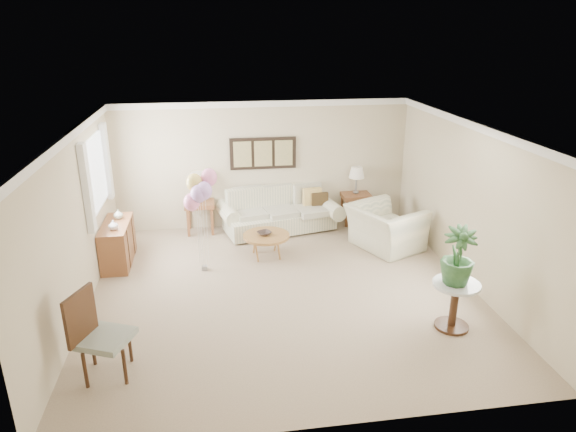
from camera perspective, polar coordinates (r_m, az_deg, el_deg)
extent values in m
plane|color=tan|center=(8.28, -0.42, -8.33)|extent=(6.00, 6.00, 0.00)
cube|color=#C5B390|center=(10.58, -2.78, 5.69)|extent=(6.00, 0.04, 2.60)
cube|color=#C5B390|center=(5.07, 4.52, -11.46)|extent=(6.00, 0.04, 2.60)
cube|color=#C5B390|center=(7.92, -22.47, -0.98)|extent=(0.04, 6.00, 2.60)
cube|color=#C5B390|center=(8.67, 19.60, 1.17)|extent=(0.04, 6.00, 2.60)
cube|color=white|center=(7.39, -0.47, 9.58)|extent=(6.00, 6.00, 0.02)
cube|color=white|center=(10.31, -2.88, 12.33)|extent=(6.00, 0.06, 0.12)
cube|color=white|center=(7.58, -23.51, 7.80)|extent=(0.06, 6.00, 0.12)
cube|color=white|center=(8.35, 20.42, 9.22)|extent=(0.06, 6.00, 0.12)
cube|color=white|center=(9.20, -20.62, 4.41)|extent=(0.04, 1.40, 1.20)
cube|color=white|center=(8.39, -21.44, 2.86)|extent=(0.10, 0.22, 1.40)
cube|color=white|center=(10.00, -19.49, 5.75)|extent=(0.10, 0.22, 1.40)
cube|color=black|center=(10.50, -2.79, 6.97)|extent=(1.35, 0.04, 0.65)
cube|color=#8C8C59|center=(10.44, -5.08, 6.84)|extent=(0.36, 0.02, 0.52)
cube|color=#8C8C59|center=(10.47, -2.77, 6.94)|extent=(0.36, 0.02, 0.52)
cube|color=#8C8C59|center=(10.52, -0.48, 7.03)|extent=(0.36, 0.02, 0.52)
cube|color=#EEE9C1|center=(10.54, -0.94, -0.53)|extent=(2.34, 1.37, 0.36)
cube|color=#EEE9C1|center=(10.71, -1.19, 2.08)|extent=(2.18, 0.71, 0.55)
cylinder|color=#EEE9C1|center=(10.38, -6.67, 0.35)|extent=(0.51, 0.95, 0.32)
cylinder|color=#EEE9C1|center=(10.64, 4.65, 0.93)|extent=(0.51, 0.95, 0.32)
cube|color=beige|center=(10.35, -4.35, 0.32)|extent=(0.74, 0.83, 0.12)
cube|color=beige|center=(10.42, -0.91, 0.50)|extent=(0.74, 0.83, 0.12)
cube|color=beige|center=(10.51, 2.49, 0.68)|extent=(0.74, 0.83, 0.12)
cube|color=#97ACC1|center=(10.43, -5.27, 1.73)|extent=(0.38, 0.12, 0.38)
cube|color=#E3BF6B|center=(10.61, 2.70, 2.11)|extent=(0.38, 0.12, 0.38)
cube|color=#3B2B16|center=(10.60, 3.56, 1.73)|extent=(0.34, 0.10, 0.34)
cube|color=#EEE9C1|center=(10.61, -0.93, -1.53)|extent=(1.99, 0.80, 0.04)
cube|color=brown|center=(10.51, -9.81, 1.33)|extent=(0.59, 0.54, 0.09)
cube|color=brown|center=(10.42, -11.02, -0.80)|extent=(0.05, 0.05, 0.56)
cube|color=brown|center=(10.41, -8.42, -0.66)|extent=(0.05, 0.05, 0.56)
cube|color=brown|center=(10.83, -10.95, 0.02)|extent=(0.05, 0.05, 0.56)
cube|color=brown|center=(10.82, -8.45, 0.15)|extent=(0.05, 0.05, 0.56)
cube|color=brown|center=(10.96, 7.53, 2.29)|extent=(0.60, 0.55, 0.09)
cube|color=brown|center=(10.80, 6.54, 0.23)|extent=(0.05, 0.05, 0.57)
cube|color=brown|center=(10.93, 8.97, 0.36)|extent=(0.05, 0.05, 0.57)
cube|color=brown|center=(11.20, 5.97, 0.99)|extent=(0.05, 0.05, 0.57)
cube|color=brown|center=(11.32, 8.32, 1.10)|extent=(0.05, 0.05, 0.57)
cylinder|color=gray|center=(10.49, -9.84, 1.72)|extent=(0.15, 0.15, 0.06)
cylinder|color=gray|center=(10.43, -9.90, 2.69)|extent=(0.04, 0.04, 0.31)
cone|color=silver|center=(10.35, -9.99, 4.17)|extent=(0.35, 0.35, 0.25)
cylinder|color=gray|center=(10.93, 7.54, 2.65)|extent=(0.13, 0.13, 0.06)
cylinder|color=gray|center=(10.88, 7.59, 3.52)|extent=(0.04, 0.04, 0.29)
cone|color=silver|center=(10.81, 7.65, 4.84)|extent=(0.33, 0.33, 0.23)
cylinder|color=#976438|center=(9.30, -2.43, -2.22)|extent=(0.85, 0.85, 0.05)
cylinder|color=#976438|center=(9.59, -1.35, -2.88)|extent=(0.03, 0.03, 0.38)
cylinder|color=#976438|center=(9.55, -3.74, -3.02)|extent=(0.03, 0.03, 0.38)
cylinder|color=#976438|center=(9.19, -3.51, -3.99)|extent=(0.03, 0.03, 0.38)
cylinder|color=#976438|center=(9.23, -1.03, -3.85)|extent=(0.03, 0.03, 0.38)
imported|color=#312522|center=(9.28, -2.65, -1.92)|extent=(0.33, 0.33, 0.06)
imported|color=#EEE9C1|center=(9.85, 10.75, -1.26)|extent=(1.51, 1.59, 0.81)
cylinder|color=silver|center=(7.40, 18.22, -7.23)|extent=(0.64, 0.64, 0.04)
cylinder|color=#3D2312|center=(7.55, 17.94, -9.54)|extent=(0.11, 0.11, 0.64)
cylinder|color=#3D2312|center=(7.72, 17.67, -11.65)|extent=(0.47, 0.47, 0.01)
imported|color=#204923|center=(7.21, 18.38, -4.24)|extent=(0.55, 0.55, 0.81)
cube|color=gray|center=(6.60, -19.60, -12.70)|extent=(0.73, 0.73, 0.08)
cylinder|color=#3D2312|center=(6.62, -21.61, -15.69)|extent=(0.04, 0.04, 0.46)
cylinder|color=#3D2312|center=(6.53, -17.68, -15.71)|extent=(0.04, 0.04, 0.46)
cylinder|color=#3D2312|center=(6.97, -20.85, -13.59)|extent=(0.04, 0.04, 0.46)
cylinder|color=#3D2312|center=(6.89, -17.16, -13.56)|extent=(0.04, 0.04, 0.46)
cube|color=#3D2312|center=(6.49, -22.09, -10.23)|extent=(0.25, 0.51, 0.61)
cube|color=brown|center=(9.56, -18.40, -2.88)|extent=(0.45, 1.20, 0.74)
cube|color=#3D2312|center=(9.29, -18.65, -3.60)|extent=(0.46, 0.02, 0.70)
cube|color=#3D2312|center=(9.83, -18.11, -2.20)|extent=(0.46, 0.02, 0.70)
imported|color=silver|center=(9.14, -18.85, -0.94)|extent=(0.19, 0.19, 0.17)
imported|color=#AEBBA8|center=(9.63, -18.35, 0.20)|extent=(0.19, 0.19, 0.17)
cube|color=gray|center=(9.05, -9.26, -5.70)|extent=(0.10, 0.10, 0.08)
ellipsoid|color=pink|center=(8.57, -10.65, 1.54)|extent=(0.27, 0.27, 0.31)
cylinder|color=silver|center=(8.81, -9.91, -2.53)|extent=(0.01, 0.01, 1.03)
ellipsoid|color=#C28EE7|center=(8.48, -9.32, 2.79)|extent=(0.27, 0.27, 0.31)
cylinder|color=silver|center=(8.76, -9.27, -1.95)|extent=(0.01, 0.01, 1.22)
ellipsoid|color=#E1C45D|center=(8.56, -10.36, 3.67)|extent=(0.27, 0.27, 0.31)
cylinder|color=silver|center=(8.80, -9.77, -1.50)|extent=(0.01, 0.01, 1.33)
ellipsoid|color=pink|center=(8.59, -8.76, 4.27)|extent=(0.27, 0.27, 0.31)
cylinder|color=silver|center=(8.81, -8.99, -1.20)|extent=(0.01, 0.01, 1.40)
ellipsoid|color=#C28EE7|center=(8.48, -9.90, 2.46)|extent=(0.27, 0.27, 0.31)
cylinder|color=silver|center=(8.76, -9.55, -2.11)|extent=(0.01, 0.01, 1.18)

